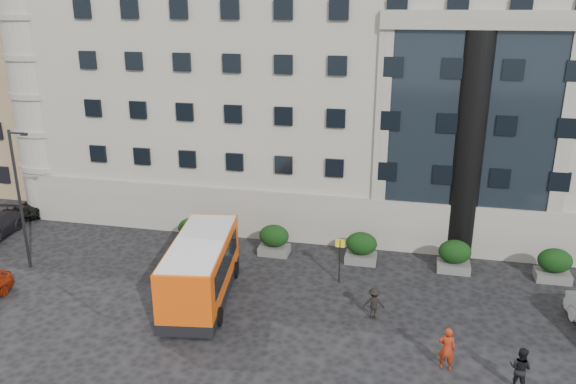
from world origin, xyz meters
The scene contains 18 objects.
ground centered at (0.00, 0.00, 0.00)m, with size 120.00×120.00×0.00m, color black.
civic_building centered at (6.00, 22.00, 9.00)m, with size 44.00×24.00×18.00m, color #9E9A8C.
entrance_column centered at (12.00, 10.30, 6.50)m, with size 1.80×1.80×13.00m, color black.
apartment_near centered at (-24.00, 20.00, 10.00)m, with size 14.00×14.00×20.00m, color #8D6C52.
apartment_far centered at (-27.00, 38.00, 11.00)m, with size 13.00×13.00×22.00m, color #836B4C.
hedge_a centered at (-4.00, 7.80, 0.93)m, with size 1.80×1.26×1.84m.
hedge_b centered at (1.20, 7.80, 0.93)m, with size 1.80×1.26×1.84m.
hedge_c centered at (6.40, 7.80, 0.93)m, with size 1.80×1.26×1.84m.
hedge_d centered at (11.60, 7.80, 0.93)m, with size 1.80×1.26×1.84m.
hedge_e centered at (16.80, 7.80, 0.93)m, with size 1.80×1.26×1.84m.
street_lamp centered at (-11.94, 3.00, 4.37)m, with size 1.16×0.18×8.00m.
bus_stop_sign centered at (5.50, 5.00, 1.73)m, with size 0.50×0.08×2.52m.
minibus centered at (-1.07, 1.74, 1.76)m, with size 3.77×7.96×3.19m.
red_truck centered at (-13.99, 12.65, 1.37)m, with size 3.11×5.29×2.67m.
parked_car_d centered at (-17.00, 11.03, 0.61)m, with size 2.03×4.40×1.22m, color black.
pedestrian_a centered at (10.78, -1.56, 0.95)m, with size 0.69×0.46×1.90m, color #99260F.
pedestrian_b centered at (13.51, -2.21, 0.89)m, with size 0.87×0.68×1.79m, color black.
pedestrian_c centered at (7.59, 1.80, 0.78)m, with size 1.01×0.58×1.57m, color black.
Camera 1 is at (8.75, -22.14, 14.27)m, focal length 35.00 mm.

